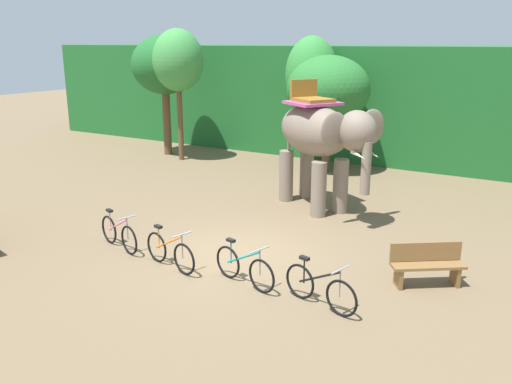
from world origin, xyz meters
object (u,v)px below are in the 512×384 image
elephant (320,137)px  bike_pink (119,233)px  tree_center (328,90)px  bike_black (320,288)px  tree_far_right (164,66)px  wooden_bench (427,263)px  tree_right (178,61)px  bike_teal (244,267)px  tree_left (312,76)px  bike_orange (170,252)px

elephant → bike_pink: 6.36m
tree_center → bike_black: bearing=-67.2°
tree_far_right → tree_center: (7.34, 0.62, -0.74)m
bike_black → wooden_bench: bearing=53.1°
tree_far_right → elephant: size_ratio=1.28×
tree_right → elephant: bearing=-23.6°
bike_pink → wooden_bench: bearing=14.2°
bike_pink → bike_teal: size_ratio=0.99×
tree_far_right → tree_right: 1.37m
tree_left → bike_teal: (3.73, -11.16, -3.15)m
tree_far_right → tree_center: tree_far_right is taller
tree_center → bike_black: (4.32, -10.28, -2.73)m
tree_right → tree_center: 6.31m
tree_center → tree_right: bearing=-168.8°
bike_pink → wooden_bench: 7.13m
tree_far_right → bike_orange: 13.08m
tree_center → bike_orange: size_ratio=2.63×
bike_teal → bike_black: bearing=-2.7°
tree_left → bike_black: tree_left is taller
tree_right → bike_black: bearing=-41.0°
tree_far_right → tree_left: tree_far_right is taller
bike_black → wooden_bench: 2.50m
tree_left → bike_teal: 12.18m
wooden_bench → bike_orange: bearing=-158.3°
tree_center → bike_black: size_ratio=2.64×
tree_right → bike_teal: bearing=-45.9°
elephant → wooden_bench: bearing=-41.8°
tree_far_right → bike_teal: 14.23m
bike_pink → bike_teal: bearing=-2.6°
tree_left → wooden_bench: (6.97, -9.25, -3.05)m
bike_orange → bike_black: 3.60m
tree_center → wooden_bench: (5.83, -8.28, -2.64)m
tree_left → bike_orange: tree_left is taller
tree_left → elephant: tree_left is taller
tree_right → bike_black: tree_right is taller
elephant → tree_right: bearing=156.4°
bike_pink → tree_left: bearing=90.3°
bike_orange → bike_black: bearing=0.4°
elephant → bike_black: 6.44m
tree_far_right → tree_center: 7.40m
tree_right → bike_orange: bearing=-53.1°
tree_left → wooden_bench: size_ratio=3.48×
tree_center → bike_orange: tree_center is taller
tree_right → elephant: 8.81m
tree_right → bike_pink: (5.03, -8.83, -3.70)m
bike_orange → bike_teal: 1.87m
tree_far_right → elephant: 10.10m
bike_teal → bike_orange: bearing=-176.6°
elephant → tree_left: bearing=117.4°
tree_left → bike_teal: bearing=-71.5°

